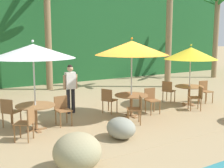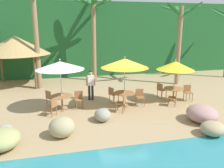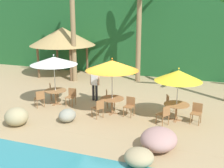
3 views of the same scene
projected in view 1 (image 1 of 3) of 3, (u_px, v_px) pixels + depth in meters
ground_plane at (127, 117)px, 9.85m from camera, size 120.00×120.00×0.00m
terrace_deck at (127, 117)px, 9.85m from camera, size 18.00×5.20×0.01m
foliage_backdrop at (37, 30)px, 16.91m from camera, size 28.00×2.40×6.00m
rock_seawall at (207, 126)px, 7.74m from camera, size 17.28×3.24×0.90m
umbrella_white at (33, 51)px, 8.09m from camera, size 2.32×2.32×2.56m
dining_table_white at (36, 109)px, 8.36m from camera, size 1.10×1.10×0.74m
chair_white_seaward at (62, 108)px, 8.90m from camera, size 0.43×0.43×0.87m
chair_white_inland at (9, 111)px, 8.60m from camera, size 0.59×0.59×0.87m
chair_white_left at (27, 121)px, 7.53m from camera, size 0.60×0.59×0.87m
umbrella_orange at (132, 48)px, 9.53m from camera, size 2.40×2.40×2.62m
dining_table_orange at (131, 98)px, 9.80m from camera, size 1.10×1.10×0.74m
chair_orange_seaward at (151, 99)px, 10.26m from camera, size 0.46×0.47×0.87m
chair_orange_inland at (108, 99)px, 10.20m from camera, size 0.56×0.56×0.87m
chair_orange_left at (137, 108)px, 8.98m from camera, size 0.58×0.58×0.87m
umbrella_yellow at (191, 53)px, 11.26m from camera, size 2.02×2.02×2.35m
dining_table_yellow at (189, 89)px, 11.49m from camera, size 1.10×1.10×0.74m
chair_yellow_seaward at (205, 90)px, 11.92m from camera, size 0.48×0.48×0.87m
chair_yellow_inland at (168, 90)px, 11.92m from camera, size 0.55×0.55×0.87m
chair_yellow_left at (197, 96)px, 10.66m from camera, size 0.59×0.58×0.87m
palm_tree_second at (48, 3)px, 14.25m from camera, size 3.26×3.36×6.13m
palm_tree_third at (169, 16)px, 15.15m from camera, size 3.16×3.13×5.59m
palm_tree_fourth at (217, 18)px, 18.68m from camera, size 3.66×3.23×5.49m
waiter_in_white at (70, 85)px, 10.19m from camera, size 0.52×0.21×1.70m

